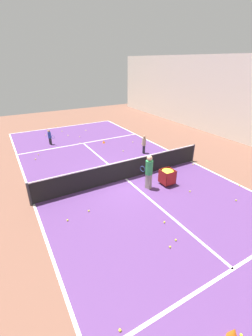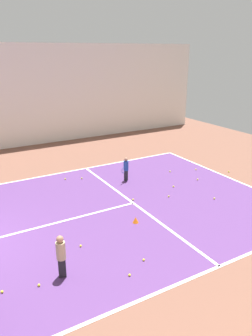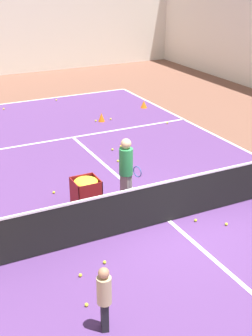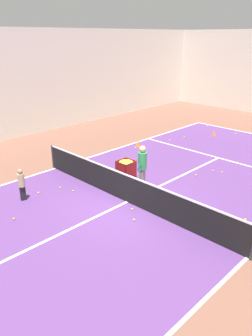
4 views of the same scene
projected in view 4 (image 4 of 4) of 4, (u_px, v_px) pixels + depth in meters
The scene contains 32 objects.
ground_plane at pixel (127, 202), 11.84m from camera, with size 38.62×38.62×0.00m, color brown.
court_playing_area at pixel (127, 202), 11.84m from camera, with size 9.14×23.36×0.00m.
line_sideline_left at pixel (55, 168), 14.82m from camera, with size 0.10×23.36×0.00m, color white.
line_sideline_right at pixel (247, 258), 8.87m from camera, with size 0.10×23.36×0.00m, color white.
line_service_far at pixel (219, 158), 16.08m from camera, with size 9.14×0.10×0.00m, color white.
line_centre_service at pixel (127, 202), 11.84m from camera, with size 0.10×12.85×0.00m, color white.
tennis_net at pixel (127, 188), 11.64m from camera, with size 9.44×0.10×1.08m.
coach_at_net at pixel (142, 164), 12.66m from camera, with size 0.42×0.68×1.71m.
child_midcourt at pixel (21, 182), 11.73m from camera, with size 0.30×0.30×1.22m.
ball_cart at pixel (126, 166), 13.57m from camera, with size 0.63×0.63×0.81m.
training_cone_0 at pixel (138, 143), 17.71m from camera, with size 0.26×0.26×0.30m, color orange.
training_cone_2 at pixel (214, 133), 19.57m from camera, with size 0.22×0.22×0.29m, color orange.
tennis_ball_1 at pixel (135, 148), 17.44m from camera, with size 0.07×0.07×0.07m, color yellow.
tennis_ball_2 at pixel (213, 171), 14.46m from camera, with size 0.07×0.07×0.07m, color yellow.
tennis_ball_5 at pixel (217, 211), 11.17m from camera, with size 0.07×0.07×0.07m, color yellow.
tennis_ball_8 at pixel (236, 134), 19.87m from camera, with size 0.07×0.07×0.07m, color yellow.
tennis_ball_10 at pixel (132, 209), 11.28m from camera, with size 0.07×0.07×0.07m, color yellow.
tennis_ball_11 at pixel (111, 150), 16.99m from camera, with size 0.07×0.07×0.07m, color yellow.
tennis_ball_13 at pixel (245, 219), 10.66m from camera, with size 0.07×0.07×0.07m, color yellow.
tennis_ball_14 at pixel (67, 167), 14.93m from camera, with size 0.07×0.07×0.07m, color yellow.
tennis_ball_15 at pixel (170, 140), 18.71m from camera, with size 0.07×0.07×0.07m, color yellow.
tennis_ball_16 at pixel (60, 188), 12.87m from camera, with size 0.07×0.07×0.07m, color yellow.
tennis_ball_17 at pixel (139, 153), 16.66m from camera, with size 0.07×0.07×0.07m, color yellow.
tennis_ball_20 at pixel (222, 172), 14.31m from camera, with size 0.07×0.07×0.07m, color yellow.
tennis_ball_21 at pixel (14, 219), 10.68m from camera, with size 0.07×0.07×0.07m, color yellow.
tennis_ball_24 at pixel (38, 193), 12.45m from camera, with size 0.07×0.07×0.07m, color yellow.
tennis_ball_27 at pixel (134, 220), 10.63m from camera, with size 0.07×0.07×0.07m, color yellow.
tennis_ball_28 at pixel (184, 137), 19.31m from camera, with size 0.07×0.07×0.07m, color yellow.
tennis_ball_29 at pixel (73, 191), 12.60m from camera, with size 0.07×0.07×0.07m, color yellow.
tennis_ball_30 at pixel (196, 175), 14.00m from camera, with size 0.07×0.07×0.07m, color yellow.
tennis_ball_31 at pixel (136, 167), 14.82m from camera, with size 0.07×0.07×0.07m, color yellow.
tennis_ball_35 at pixel (208, 126), 21.64m from camera, with size 0.07×0.07×0.07m, color yellow.
Camera 4 is at (7.35, -7.50, 5.61)m, focal length 35.00 mm.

